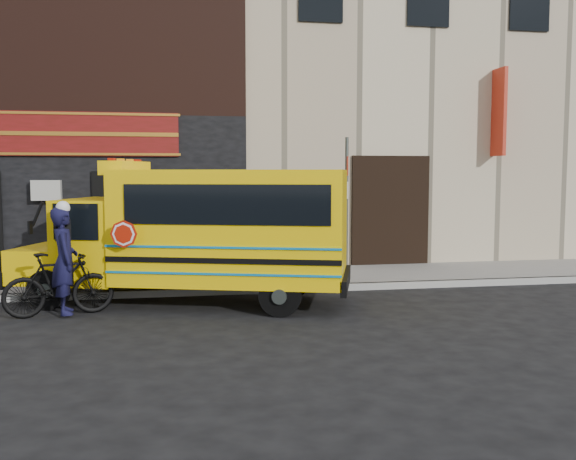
% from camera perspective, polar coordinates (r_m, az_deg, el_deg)
% --- Properties ---
extents(ground, '(120.00, 120.00, 0.00)m').
position_cam_1_polar(ground, '(11.92, -0.65, -7.92)').
color(ground, black).
rests_on(ground, ground).
extents(curb, '(40.00, 0.20, 0.15)m').
position_cam_1_polar(curb, '(14.42, -2.38, -5.32)').
color(curb, '#9C9D97').
rests_on(curb, ground).
extents(sidewalk, '(40.00, 3.00, 0.15)m').
position_cam_1_polar(sidewalk, '(15.88, -3.13, -4.35)').
color(sidewalk, slate).
rests_on(sidewalk, ground).
extents(building, '(20.00, 10.70, 12.00)m').
position_cam_1_polar(building, '(22.25, -5.42, 13.99)').
color(building, '#C7B795').
rests_on(building, sidewalk).
extents(school_bus, '(7.22, 4.12, 2.92)m').
position_cam_1_polar(school_bus, '(13.18, -7.74, -0.06)').
color(school_bus, black).
rests_on(school_bus, ground).
extents(sign_pole, '(0.08, 0.30, 3.49)m').
position_cam_1_polar(sign_pole, '(14.75, 5.22, 2.08)').
color(sign_pole, '#3C4440').
rests_on(sign_pole, ground).
extents(bicycle, '(2.09, 1.04, 1.21)m').
position_cam_1_polar(bicycle, '(12.80, -19.70, -4.56)').
color(bicycle, black).
rests_on(bicycle, ground).
extents(cyclist, '(0.62, 0.82, 2.01)m').
position_cam_1_polar(cyclist, '(12.68, -19.24, -2.80)').
color(cyclist, black).
rests_on(cyclist, ground).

